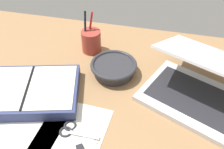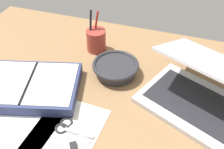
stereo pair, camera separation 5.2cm
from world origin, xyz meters
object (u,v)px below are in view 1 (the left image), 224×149
object	(u,v)px
bowl	(113,68)
scissors	(72,130)
pen_cup	(91,41)
laptop	(201,85)
planner	(29,91)

from	to	relation	value
bowl	scissors	size ratio (longest dim) A/B	1.39
pen_cup	scissors	size ratio (longest dim) A/B	1.37
laptop	pen_cup	distance (cm)	45.95
scissors	laptop	bearing A→B (deg)	44.41
laptop	planner	bearing A→B (deg)	-143.25
laptop	planner	world-z (taller)	laptop
bowl	planner	xyz separation A→B (cm)	(-24.54, -17.77, -0.55)
scissors	bowl	bearing A→B (deg)	90.36
planner	bowl	bearing A→B (deg)	20.68
laptop	scissors	xyz separation A→B (cm)	(-36.72, -23.04, -4.90)
planner	scissors	bearing A→B (deg)	-44.16
bowl	pen_cup	world-z (taller)	pen_cup
laptop	scissors	bearing A→B (deg)	-124.12
pen_cup	scissors	world-z (taller)	pen_cup
bowl	planner	world-z (taller)	bowl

